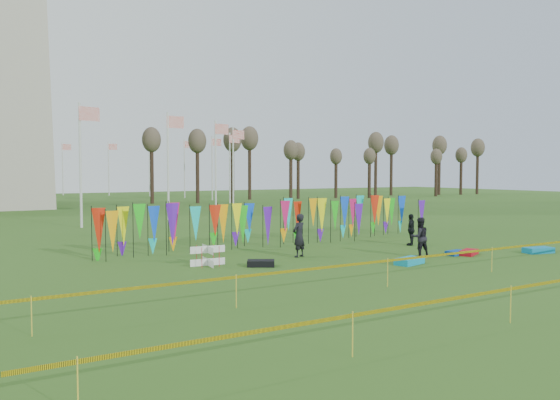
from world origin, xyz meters
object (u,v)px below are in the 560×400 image
person_right (411,230)px  kite_bag_teal (538,250)px  person_left (299,235)px  box_kite (208,256)px  person_mid (420,237)px  kite_bag_blue (456,253)px  kite_bag_red (469,252)px  kite_bag_black (261,263)px  kite_bag_turquoise (409,261)px

person_right → kite_bag_teal: 5.67m
person_left → kite_bag_teal: size_ratio=1.41×
person_left → box_kite: bearing=-19.1°
person_left → person_mid: person_left is taller
person_right → kite_bag_blue: bearing=47.5°
person_mid → kite_bag_teal: 5.71m
person_left → kite_bag_blue: bearing=134.1°
person_right → kite_bag_teal: person_right is taller
person_left → person_mid: bearing=130.2°
box_kite → kite_bag_teal: size_ratio=0.60×
person_mid → kite_bag_teal: size_ratio=1.29×
box_kite → person_left: size_ratio=0.43×
kite_bag_teal → person_left: bearing=155.8°
person_left → kite_bag_red: size_ratio=1.57×
box_kite → person_right: (10.84, 0.36, 0.38)m
kite_bag_black → kite_bag_red: bearing=-12.6°
kite_bag_blue → kite_bag_teal: kite_bag_teal is taller
kite_bag_turquoise → kite_bag_blue: bearing=11.8°
kite_bag_black → person_left: bearing=25.5°
person_left → kite_bag_black: 2.84m
kite_bag_red → kite_bag_black: 9.36m
person_right → kite_bag_black: size_ratio=1.50×
person_right → kite_bag_teal: size_ratio=1.19×
kite_bag_red → kite_bag_black: (-9.13, 2.04, 0.01)m
person_left → kite_bag_teal: bearing=135.8°
box_kite → kite_bag_black: size_ratio=0.76×
kite_bag_black → kite_bag_turquoise: bearing=-25.7°
box_kite → person_right: person_right is taller
person_mid → person_left: bearing=-15.9°
person_left → kite_bag_teal: (9.77, -4.40, -0.79)m
person_right → kite_bag_blue: size_ratio=1.65×
box_kite → kite_bag_red: (10.83, -3.16, -0.28)m
person_mid → kite_bag_blue: (1.71, -0.44, -0.74)m
kite_bag_teal → kite_bag_turquoise: bearing=174.2°
person_mid → kite_bag_red: 2.46m
kite_bag_blue → kite_bag_teal: size_ratio=0.72×
kite_bag_turquoise → kite_bag_teal: (7.02, -0.71, -0.00)m
kite_bag_red → kite_bag_teal: kite_bag_teal is taller
person_mid → kite_bag_teal: person_mid is taller
box_kite → person_mid: (8.59, -2.48, 0.45)m
box_kite → person_mid: 8.95m
person_right → kite_bag_teal: (3.10, -4.70, -0.65)m
box_kite → person_left: 4.20m
person_left → kite_bag_turquoise: 4.67m
person_right → person_left: bearing=-30.6°
kite_bag_turquoise → kite_bag_red: kite_bag_turquoise is taller
person_right → kite_bag_blue: person_right is taller
box_kite → kite_bag_blue: bearing=-15.8°
person_right → kite_bag_turquoise: 5.63m
kite_bag_turquoise → kite_bag_teal: 7.05m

